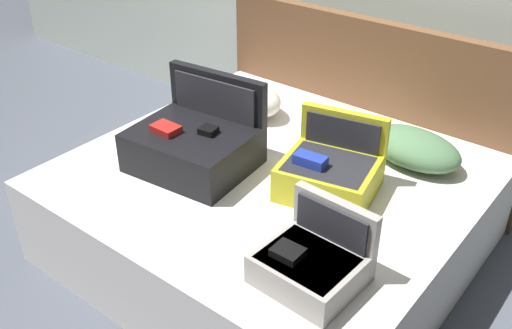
# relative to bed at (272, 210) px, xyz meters

# --- Properties ---
(ground_plane) EXTENTS (12.00, 12.00, 0.00)m
(ground_plane) POSITION_rel_bed_xyz_m (0.00, -0.40, -0.24)
(ground_plane) COLOR #4C515B
(bed) EXTENTS (1.92, 1.79, 0.48)m
(bed) POSITION_rel_bed_xyz_m (0.00, 0.00, 0.00)
(bed) COLOR silver
(bed) RESTS_ON ground
(headboard) EXTENTS (1.96, 0.08, 1.02)m
(headboard) POSITION_rel_bed_xyz_m (0.00, 0.94, 0.27)
(headboard) COLOR brown
(headboard) RESTS_ON ground
(hard_case_large) EXTENTS (0.61, 0.54, 0.44)m
(hard_case_large) POSITION_rel_bed_xyz_m (-0.34, -0.20, 0.37)
(hard_case_large) COLOR black
(hard_case_large) RESTS_ON bed
(hard_case_medium) EXTENTS (0.50, 0.47, 0.35)m
(hard_case_medium) POSITION_rel_bed_xyz_m (0.32, 0.02, 0.35)
(hard_case_medium) COLOR gold
(hard_case_medium) RESTS_ON bed
(hard_case_small) EXTENTS (0.39, 0.36, 0.30)m
(hard_case_small) POSITION_rel_bed_xyz_m (0.59, -0.54, 0.33)
(hard_case_small) COLOR gray
(hard_case_small) RESTS_ON bed
(pillow_near_headboard) EXTENTS (0.48, 0.33, 0.21)m
(pillow_near_headboard) POSITION_rel_bed_xyz_m (-0.50, 0.43, 0.35)
(pillow_near_headboard) COLOR white
(pillow_near_headboard) RESTS_ON bed
(pillow_center_head) EXTENTS (0.54, 0.37, 0.17)m
(pillow_center_head) POSITION_rel_bed_xyz_m (0.51, 0.51, 0.33)
(pillow_center_head) COLOR #4C724C
(pillow_center_head) RESTS_ON bed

